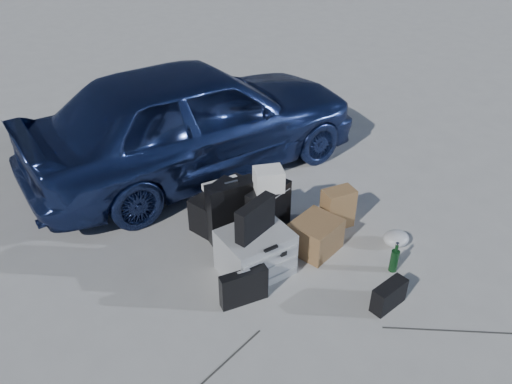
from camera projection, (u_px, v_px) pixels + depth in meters
ground at (307, 286)px, 4.64m from camera, size 60.00×60.00×0.00m
car at (195, 118)px, 6.06m from camera, size 4.25×1.87×1.42m
pelican_case at (255, 252)px, 4.69m from camera, size 0.64×0.53×0.45m
laptop_bag at (255, 219)px, 4.48m from camera, size 0.46×0.26×0.34m
briefcase at (244, 287)px, 4.38m from camera, size 0.44×0.15×0.34m
suitcase_left at (232, 211)px, 5.07m from camera, size 0.52×0.23×0.66m
suitcase_right at (268, 213)px, 5.09m from camera, size 0.54×0.33×0.61m
white_carton at (269, 179)px, 4.84m from camera, size 0.34×0.30×0.22m
duffel_bag at (224, 206)px, 5.40m from camera, size 0.82×0.55×0.38m
flat_box_white at (225, 188)px, 5.28m from camera, size 0.42×0.32×0.07m
flat_box_black at (224, 184)px, 5.23m from camera, size 0.30×0.27×0.05m
kraft_bag at (338, 208)px, 5.31m from camera, size 0.36×0.24×0.45m
cardboard_box at (316, 236)px, 5.00m from camera, size 0.55×0.52×0.34m
plastic_bag at (396, 238)px, 5.11m from camera, size 0.30×0.27×0.15m
messenger_bag at (389, 295)px, 4.36m from camera, size 0.37×0.18×0.25m
green_bottle at (395, 257)px, 4.73m from camera, size 0.11×0.11×0.32m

